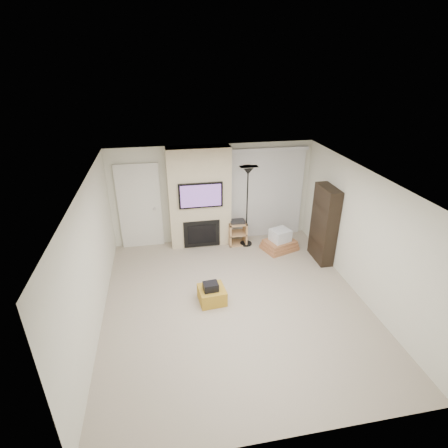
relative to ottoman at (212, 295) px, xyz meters
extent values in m
cube|color=#AA9C88|center=(0.44, -0.14, -0.15)|extent=(5.00, 5.50, 0.00)
cube|color=white|center=(0.44, -0.14, 2.35)|extent=(5.00, 5.50, 0.00)
cube|color=silver|center=(0.44, 2.61, 1.10)|extent=(5.00, 0.00, 2.50)
cube|color=silver|center=(0.44, -2.89, 1.10)|extent=(5.00, 0.00, 2.50)
cube|color=silver|center=(-2.06, -0.14, 1.10)|extent=(0.00, 5.50, 2.50)
cube|color=silver|center=(2.94, -0.14, 1.10)|extent=(0.00, 5.50, 2.50)
cube|color=silver|center=(0.84, 0.66, 2.35)|extent=(0.35, 0.18, 0.01)
cube|color=#AE8324|center=(0.00, 0.00, 0.00)|extent=(0.54, 0.54, 0.30)
cube|color=black|center=(-0.03, -0.04, 0.23)|extent=(0.30, 0.24, 0.16)
cube|color=beige|center=(0.09, 2.41, 1.10)|extent=(1.50, 0.40, 2.50)
cube|color=black|center=(0.09, 2.18, 1.25)|extent=(1.05, 0.06, 0.62)
cube|color=#52336B|center=(0.09, 2.15, 1.25)|extent=(0.96, 0.00, 0.54)
cube|color=black|center=(0.09, 2.20, 0.22)|extent=(0.90, 0.04, 0.70)
cube|color=black|center=(0.09, 2.18, 0.22)|extent=(0.70, 0.02, 0.50)
cube|color=silver|center=(-1.36, 2.57, 0.92)|extent=(1.02, 0.08, 2.14)
cube|color=#B3B0A1|center=(-1.36, 2.58, 0.87)|extent=(0.90, 0.05, 2.05)
cylinder|color=silver|center=(-1.02, 2.53, 0.85)|extent=(0.07, 0.06, 0.07)
cube|color=silver|center=(1.84, 2.55, 2.18)|extent=(1.98, 0.10, 0.08)
cube|color=silver|center=(1.84, 2.56, 0.99)|extent=(1.90, 0.03, 2.29)
cylinder|color=black|center=(1.21, 2.14, -0.13)|extent=(0.30, 0.30, 0.03)
cylinder|color=black|center=(1.21, 2.14, 0.83)|extent=(0.03, 0.03, 1.92)
cone|color=black|center=(1.21, 2.14, 1.81)|extent=(0.30, 0.30, 0.20)
cube|color=tan|center=(0.79, 2.21, 0.15)|extent=(0.04, 0.38, 0.60)
cube|color=tan|center=(1.20, 2.21, 0.15)|extent=(0.04, 0.38, 0.60)
cube|color=tan|center=(0.99, 2.21, -0.14)|extent=(0.45, 0.38, 0.03)
cube|color=tan|center=(0.99, 2.21, 0.15)|extent=(0.45, 0.38, 0.03)
cube|color=tan|center=(0.99, 2.21, 0.43)|extent=(0.45, 0.38, 0.03)
cube|color=black|center=(0.99, 2.21, 0.48)|extent=(0.35, 0.25, 0.06)
cube|color=#AC6D44|center=(1.97, 1.73, -0.11)|extent=(0.95, 0.83, 0.09)
cube|color=#AC6D44|center=(1.97, 1.73, -0.02)|extent=(0.90, 0.78, 0.08)
cube|color=#AC6D44|center=(1.97, 1.73, 0.06)|extent=(0.86, 0.73, 0.08)
cube|color=silver|center=(1.97, 1.73, 0.24)|extent=(0.54, 0.51, 0.29)
cube|color=black|center=(2.78, 1.13, 0.75)|extent=(0.30, 0.80, 1.80)
cube|color=black|center=(2.76, 1.13, 0.30)|extent=(0.26, 0.72, 0.02)
cube|color=black|center=(2.76, 1.13, 0.75)|extent=(0.26, 0.72, 0.02)
cube|color=black|center=(2.76, 1.13, 1.20)|extent=(0.26, 0.72, 0.02)
camera|label=1|loc=(-0.78, -5.50, 4.21)|focal=28.00mm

